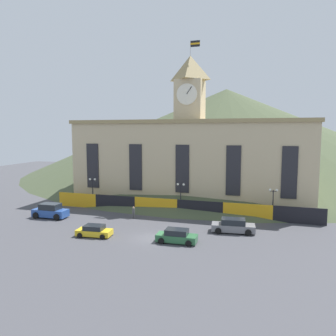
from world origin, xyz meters
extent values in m
plane|color=#424247|center=(0.00, 0.00, 0.00)|extent=(160.00, 160.00, 0.00)
cube|color=#C6B289|center=(0.00, 19.61, 6.93)|extent=(39.84, 9.83, 13.85)
cube|color=#998456|center=(0.00, 19.61, 14.15)|extent=(40.44, 10.43, 0.60)
cube|color=#C6B289|center=(0.00, 19.61, 17.75)|extent=(4.50, 4.50, 6.60)
pyramid|color=#998456|center=(0.00, 19.61, 23.08)|extent=(4.95, 4.95, 4.05)
cylinder|color=silver|center=(0.00, 17.30, 18.55)|extent=(3.42, 0.12, 3.42)
cube|color=black|center=(0.39, 17.23, 19.12)|extent=(0.87, 0.06, 1.21)
cylinder|color=#B2B2B7|center=(0.00, 19.61, 26.30)|extent=(0.10, 0.10, 2.40)
cube|color=black|center=(0.80, 19.61, 26.95)|extent=(1.60, 0.06, 1.00)
cube|color=gold|center=(0.80, 19.57, 26.95)|extent=(1.60, 0.04, 0.28)
cube|color=#232328|center=(-15.93, 14.62, 6.65)|extent=(2.19, 0.16, 7.62)
cube|color=#232328|center=(-7.97, 14.62, 6.65)|extent=(2.19, 0.16, 7.62)
cube|color=#232328|center=(0.00, 14.62, 6.65)|extent=(2.19, 0.16, 7.62)
cube|color=#232328|center=(7.97, 14.62, 6.65)|extent=(2.19, 0.16, 7.62)
cube|color=#232328|center=(15.93, 14.62, 6.65)|extent=(2.19, 0.16, 7.62)
cube|color=gold|center=(-17.26, 11.65, 1.16)|extent=(6.91, 0.12, 2.32)
cube|color=black|center=(-10.36, 11.65, 1.16)|extent=(6.91, 0.12, 2.32)
cube|color=gold|center=(-3.45, 11.65, 1.16)|extent=(6.91, 0.12, 2.32)
cube|color=black|center=(3.45, 11.65, 1.16)|extent=(6.91, 0.12, 2.32)
cube|color=gold|center=(10.36, 11.65, 1.16)|extent=(6.91, 0.12, 2.32)
cube|color=black|center=(17.26, 11.65, 1.16)|extent=(6.91, 0.12, 2.32)
cone|color=#424C33|center=(0.00, 69.30, 12.81)|extent=(120.31, 120.31, 25.61)
cylinder|color=black|center=(-14.73, 12.34, 2.32)|extent=(0.14, 0.14, 4.63)
cube|color=black|center=(-14.73, 12.34, 4.48)|extent=(0.90, 0.08, 0.08)
sphere|color=white|center=(-15.18, 12.34, 4.66)|extent=(0.36, 0.36, 0.36)
sphere|color=white|center=(-14.28, 12.34, 4.66)|extent=(0.36, 0.36, 0.36)
cylinder|color=black|center=(0.36, 12.34, 2.25)|extent=(0.14, 0.14, 4.50)
cube|color=black|center=(0.36, 12.34, 4.35)|extent=(0.90, 0.08, 0.08)
sphere|color=white|center=(-0.09, 12.34, 4.53)|extent=(0.36, 0.36, 0.36)
sphere|color=white|center=(0.81, 12.34, 4.53)|extent=(0.36, 0.36, 0.36)
cylinder|color=black|center=(13.78, 12.34, 2.18)|extent=(0.14, 0.14, 4.35)
cube|color=black|center=(13.78, 12.34, 4.20)|extent=(0.90, 0.08, 0.08)
sphere|color=white|center=(13.33, 12.34, 4.38)|extent=(0.36, 0.36, 0.36)
sphere|color=white|center=(14.23, 12.34, 4.38)|extent=(0.36, 0.36, 0.36)
cube|color=#2D663D|center=(3.27, -0.47, 0.54)|extent=(4.64, 1.90, 0.77)
cube|color=#1E2328|center=(3.27, -0.47, 1.24)|extent=(2.57, 1.71, 0.63)
cylinder|color=black|center=(4.81, 0.46, 0.34)|extent=(0.69, 0.34, 0.68)
cylinder|color=black|center=(4.85, -1.34, 0.34)|extent=(0.69, 0.34, 0.68)
cylinder|color=black|center=(1.69, 0.40, 0.34)|extent=(0.69, 0.34, 0.68)
cylinder|color=black|center=(1.73, -1.40, 0.34)|extent=(0.69, 0.34, 0.68)
cube|color=yellow|center=(-6.84, -1.18, 0.47)|extent=(4.35, 2.18, 0.67)
cube|color=#1E2328|center=(-6.84, -1.18, 1.08)|extent=(2.45, 1.86, 0.55)
cylinder|color=black|center=(-8.18, -2.21, 0.30)|extent=(0.62, 0.38, 0.59)
cylinder|color=black|center=(-8.34, -0.41, 0.30)|extent=(0.62, 0.38, 0.59)
cylinder|color=black|center=(-5.33, -1.94, 0.30)|extent=(0.62, 0.38, 0.59)
cylinder|color=black|center=(-5.50, -0.15, 0.30)|extent=(0.62, 0.38, 0.59)
cube|color=#284C99|center=(-17.23, 4.48, 0.73)|extent=(5.14, 2.10, 1.04)
cube|color=#1E2328|center=(-17.23, 4.48, 1.67)|extent=(2.84, 1.90, 0.85)
cylinder|color=black|center=(-15.51, 5.52, 0.46)|extent=(0.93, 0.38, 0.92)
cylinder|color=black|center=(-15.47, 3.52, 0.46)|extent=(0.93, 0.38, 0.92)
cylinder|color=black|center=(-18.98, 5.45, 0.46)|extent=(0.93, 0.38, 0.92)
cylinder|color=black|center=(-18.94, 3.45, 0.46)|extent=(0.93, 0.38, 0.92)
cube|color=slate|center=(9.02, 5.21, 0.61)|extent=(5.48, 2.55, 0.87)
cube|color=#1E2328|center=(9.02, 5.21, 1.40)|extent=(3.09, 2.14, 0.71)
cylinder|color=black|center=(10.70, 6.40, 0.39)|extent=(0.80, 0.44, 0.77)
cylinder|color=black|center=(10.92, 4.41, 0.39)|extent=(0.80, 0.44, 0.77)
cylinder|color=black|center=(7.12, 6.01, 0.39)|extent=(0.80, 0.44, 0.77)
cylinder|color=black|center=(7.33, 4.02, 0.39)|extent=(0.80, 0.44, 0.77)
cylinder|color=#4C4C4C|center=(-5.36, 7.69, 0.41)|extent=(0.19, 0.19, 0.81)
cylinder|color=#4C4C4C|center=(-5.60, 7.71, 0.41)|extent=(0.19, 0.19, 0.81)
cylinder|color=#4C4C4C|center=(-5.48, 7.70, 1.14)|extent=(0.40, 0.40, 0.64)
sphere|color=tan|center=(-5.48, 7.70, 1.59)|extent=(0.27, 0.27, 0.27)
camera|label=1|loc=(12.82, -35.18, 12.56)|focal=35.00mm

